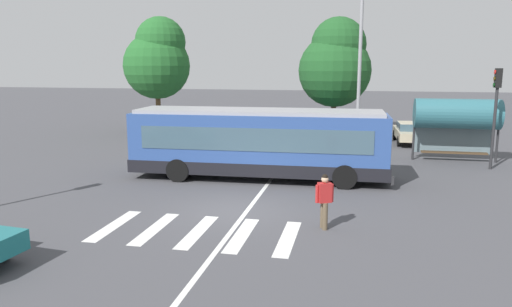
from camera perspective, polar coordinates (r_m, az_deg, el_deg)
ground_plane at (r=16.77m, az=-2.57°, el=-6.76°), size 160.00×160.00×0.00m
city_transit_bus at (r=21.05m, az=0.32°, el=1.23°), size 11.32×2.92×3.06m
pedestrian_crossing_street at (r=14.83m, az=8.10°, el=-5.27°), size 0.54×0.40×1.72m
parked_car_blue at (r=32.78m, az=-1.17°, el=3.10°), size 2.07×4.59×1.35m
parked_car_black at (r=31.93m, az=3.44°, el=2.89°), size 1.95×4.54×1.35m
parked_car_teal at (r=31.79m, az=8.20°, el=2.77°), size 2.25×4.65×1.35m
parked_car_charcoal at (r=32.21m, az=12.95°, el=2.71°), size 2.11×4.61×1.35m
parked_car_champagne at (r=32.30m, az=17.85°, el=2.49°), size 1.97×4.55×1.35m
traffic_light_far_corner at (r=25.43m, az=26.53°, el=5.44°), size 0.33×0.32×4.81m
bus_stop_shelter at (r=26.92m, az=22.65°, el=4.23°), size 4.22×1.54×3.25m
twin_arm_street_lamp at (r=28.27m, az=12.23°, el=11.67°), size 4.14×0.32×9.30m
background_tree_left at (r=35.96m, az=-11.54°, el=10.92°), size 4.77×4.77×8.36m
background_tree_right at (r=35.20m, az=9.42°, el=10.52°), size 5.17×5.17×8.30m
crosswalk_painted_stripes at (r=14.83m, az=-6.93°, el=-9.16°), size 5.95×2.99×0.01m
lane_center_line at (r=18.55m, az=0.28°, el=-5.05°), size 0.16×24.00×0.01m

